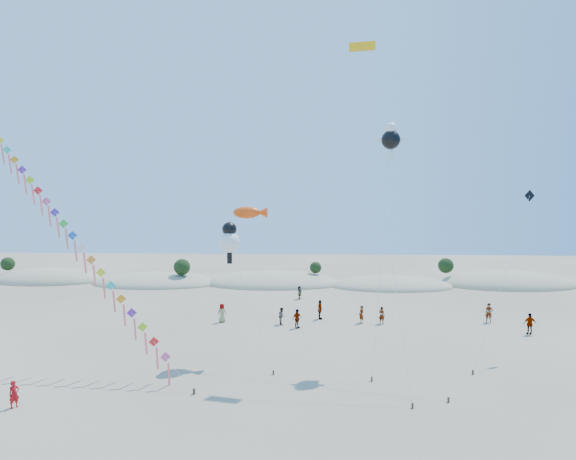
{
  "coord_description": "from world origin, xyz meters",
  "views": [
    {
      "loc": [
        5.3,
        -20.09,
        11.78
      ],
      "look_at": [
        3.69,
        14.0,
        9.5
      ],
      "focal_mm": 30.0,
      "sensor_mm": 36.0,
      "label": 1
    }
  ],
  "objects_px": {
    "kite_train": "(47,204)",
    "flyer_foreground": "(14,394)",
    "parafoil_kite": "(363,54)",
    "fish_kite": "(251,213)"
  },
  "relations": [
    {
      "from": "parafoil_kite",
      "to": "flyer_foreground",
      "type": "xyz_separation_m",
      "value": [
        -20.6,
        -12.23,
        -21.98
      ]
    },
    {
      "from": "kite_train",
      "to": "fish_kite",
      "type": "height_order",
      "value": "kite_train"
    },
    {
      "from": "parafoil_kite",
      "to": "flyer_foreground",
      "type": "distance_m",
      "value": 32.51
    },
    {
      "from": "kite_train",
      "to": "flyer_foreground",
      "type": "bearing_deg",
      "value": -72.8
    },
    {
      "from": "kite_train",
      "to": "flyer_foreground",
      "type": "height_order",
      "value": "kite_train"
    },
    {
      "from": "kite_train",
      "to": "fish_kite",
      "type": "relative_size",
      "value": 1.7
    },
    {
      "from": "fish_kite",
      "to": "parafoil_kite",
      "type": "height_order",
      "value": "parafoil_kite"
    },
    {
      "from": "fish_kite",
      "to": "flyer_foreground",
      "type": "relative_size",
      "value": 9.03
    },
    {
      "from": "fish_kite",
      "to": "flyer_foreground",
      "type": "distance_m",
      "value": 18.99
    },
    {
      "from": "fish_kite",
      "to": "flyer_foreground",
      "type": "height_order",
      "value": "fish_kite"
    }
  ]
}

